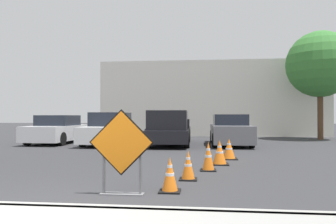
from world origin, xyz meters
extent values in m
plane|color=#333335|center=(0.00, 10.00, 0.00)|extent=(96.00, 96.00, 0.00)
cube|color=#999993|center=(0.00, 0.00, 0.07)|extent=(26.43, 0.20, 0.14)
cube|color=black|center=(0.97, 1.21, 0.93)|extent=(1.16, 0.02, 1.16)
cube|color=orange|center=(0.97, 1.20, 0.93)|extent=(1.09, 0.02, 1.09)
cube|color=slate|center=(0.97, 1.26, 0.01)|extent=(0.78, 0.20, 0.02)
cube|color=slate|center=(0.64, 1.26, 0.46)|extent=(0.04, 0.04, 0.93)
cube|color=slate|center=(1.30, 1.26, 0.46)|extent=(0.04, 0.04, 0.93)
cube|color=black|center=(1.79, 1.54, 0.01)|extent=(0.39, 0.39, 0.03)
cone|color=orange|center=(1.79, 1.54, 0.33)|extent=(0.29, 0.29, 0.61)
cylinder|color=white|center=(1.79, 1.54, 0.47)|extent=(0.09, 0.09, 0.05)
cylinder|color=white|center=(1.79, 1.54, 0.32)|extent=(0.16, 0.16, 0.05)
cube|color=black|center=(2.07, 2.71, 0.01)|extent=(0.38, 0.38, 0.03)
cone|color=orange|center=(2.07, 2.71, 0.33)|extent=(0.28, 0.28, 0.60)
cylinder|color=white|center=(2.07, 2.71, 0.47)|extent=(0.09, 0.09, 0.05)
cylinder|color=white|center=(2.07, 2.71, 0.32)|extent=(0.16, 0.16, 0.05)
cube|color=black|center=(2.52, 3.96, 0.01)|extent=(0.40, 0.40, 0.03)
cone|color=orange|center=(2.52, 3.96, 0.38)|extent=(0.29, 0.29, 0.71)
cylinder|color=white|center=(2.52, 3.96, 0.54)|extent=(0.09, 0.09, 0.06)
cylinder|color=white|center=(2.52, 3.96, 0.37)|extent=(0.16, 0.16, 0.06)
cube|color=black|center=(2.86, 5.04, 0.01)|extent=(0.52, 0.52, 0.03)
cone|color=orange|center=(2.86, 5.04, 0.36)|extent=(0.38, 0.38, 0.66)
cylinder|color=white|center=(2.86, 5.04, 0.51)|extent=(0.12, 0.12, 0.06)
cylinder|color=white|center=(2.86, 5.04, 0.35)|extent=(0.21, 0.21, 0.06)
cube|color=black|center=(3.21, 6.25, 0.01)|extent=(0.53, 0.53, 0.03)
cone|color=orange|center=(3.21, 6.25, 0.35)|extent=(0.39, 0.39, 0.63)
cylinder|color=white|center=(3.21, 6.25, 0.48)|extent=(0.12, 0.12, 0.06)
cylinder|color=white|center=(3.21, 6.25, 0.33)|extent=(0.22, 0.22, 0.06)
cube|color=silver|center=(-5.01, 11.52, 0.54)|extent=(1.93, 4.19, 0.73)
cube|color=#1E232D|center=(-5.01, 11.62, 1.16)|extent=(1.67, 1.94, 0.52)
cylinder|color=black|center=(-4.17, 10.21, 0.32)|extent=(0.21, 0.64, 0.64)
cylinder|color=black|center=(-5.89, 10.24, 0.32)|extent=(0.21, 0.64, 0.64)
cylinder|color=black|center=(-4.13, 12.79, 0.32)|extent=(0.21, 0.64, 0.64)
cylinder|color=black|center=(-5.84, 12.82, 0.32)|extent=(0.21, 0.64, 0.64)
cube|color=white|center=(-2.12, 11.07, 0.54)|extent=(1.85, 4.47, 0.73)
cube|color=#1E232D|center=(-2.12, 11.18, 1.23)|extent=(1.61, 2.06, 0.65)
cylinder|color=black|center=(-1.29, 9.68, 0.32)|extent=(0.21, 0.64, 0.64)
cylinder|color=black|center=(-2.96, 9.70, 0.32)|extent=(0.21, 0.64, 0.64)
cylinder|color=black|center=(-1.27, 12.44, 0.32)|extent=(0.21, 0.64, 0.64)
cylinder|color=black|center=(-2.94, 12.46, 0.32)|extent=(0.21, 0.64, 0.64)
cube|color=black|center=(0.78, 11.35, 0.50)|extent=(2.01, 5.27, 0.55)
cube|color=black|center=(0.81, 10.18, 1.20)|extent=(1.77, 2.14, 0.85)
cube|color=black|center=(0.71, 13.60, 1.00)|extent=(1.76, 0.15, 0.45)
cube|color=black|center=(1.62, 12.42, 1.00)|extent=(0.18, 2.51, 0.45)
cube|color=black|center=(-0.13, 12.37, 1.00)|extent=(0.18, 2.51, 0.45)
cylinder|color=black|center=(1.68, 9.81, 0.41)|extent=(0.27, 0.83, 0.83)
cylinder|color=black|center=(-0.03, 9.76, 0.41)|extent=(0.27, 0.83, 0.83)
cylinder|color=black|center=(1.58, 12.94, 0.41)|extent=(0.27, 0.83, 0.83)
cylinder|color=black|center=(-0.13, 12.89, 0.41)|extent=(0.27, 0.83, 0.83)
cube|color=slate|center=(3.67, 11.53, 0.56)|extent=(1.80, 4.61, 0.78)
cube|color=#1E232D|center=(3.67, 11.64, 1.21)|extent=(1.56, 2.13, 0.51)
cylinder|color=black|center=(4.49, 10.12, 0.32)|extent=(0.21, 0.63, 0.63)
cylinder|color=black|center=(2.88, 10.10, 0.32)|extent=(0.21, 0.63, 0.63)
cylinder|color=black|center=(4.46, 12.96, 0.32)|extent=(0.21, 0.63, 0.63)
cylinder|color=black|center=(2.85, 12.94, 0.32)|extent=(0.21, 0.63, 0.63)
cube|color=beige|center=(3.00, 20.45, 2.61)|extent=(15.69, 5.00, 5.21)
cylinder|color=#513823|center=(9.22, 15.65, 1.49)|extent=(0.32, 0.32, 2.98)
sphere|color=#387A33|center=(9.22, 15.65, 4.44)|extent=(3.89, 3.89, 3.89)
camera|label=1|loc=(2.41, -4.41, 1.39)|focal=35.00mm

